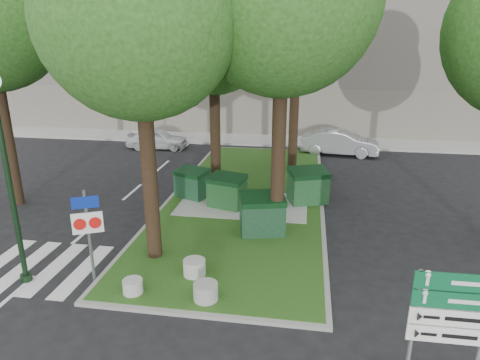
% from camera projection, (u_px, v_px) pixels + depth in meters
% --- Properties ---
extents(ground, '(120.00, 120.00, 0.00)m').
position_uv_depth(ground, '(179.00, 313.00, 10.37)').
color(ground, black).
rests_on(ground, ground).
extents(median_island, '(6.00, 16.00, 0.12)m').
position_uv_depth(median_island, '(246.00, 197.00, 17.77)').
color(median_island, '#1C4D16').
rests_on(median_island, ground).
extents(median_kerb, '(6.30, 16.30, 0.10)m').
position_uv_depth(median_kerb, '(246.00, 197.00, 17.78)').
color(median_kerb, gray).
rests_on(median_kerb, ground).
extents(building_sidewalk, '(42.00, 3.00, 0.12)m').
position_uv_depth(building_sidewalk, '(262.00, 140.00, 27.69)').
color(building_sidewalk, '#999993').
rests_on(building_sidewalk, ground).
extents(zebra_crossing, '(5.00, 3.00, 0.01)m').
position_uv_depth(zebra_crossing, '(69.00, 269.00, 12.33)').
color(zebra_crossing, silver).
rests_on(zebra_crossing, ground).
extents(apartment_building, '(41.00, 12.00, 16.00)m').
position_uv_depth(apartment_building, '(274.00, 15.00, 32.21)').
color(apartment_building, tan).
rests_on(apartment_building, ground).
extents(tree_median_mid, '(4.80, 4.80, 9.99)m').
position_uv_depth(tree_median_mid, '(216.00, 21.00, 16.79)').
color(tree_median_mid, black).
rests_on(tree_median_mid, ground).
extents(dumpster_a, '(1.56, 1.36, 1.21)m').
position_uv_depth(dumpster_a, '(192.00, 183.00, 17.47)').
color(dumpster_a, '#0E331A').
rests_on(dumpster_a, median_island).
extents(dumpster_b, '(1.58, 1.31, 1.28)m').
position_uv_depth(dumpster_b, '(227.00, 191.00, 16.47)').
color(dumpster_b, '#113C16').
rests_on(dumpster_b, median_island).
extents(dumpster_c, '(1.69, 1.37, 1.37)m').
position_uv_depth(dumpster_c, '(262.00, 214.00, 14.20)').
color(dumpster_c, black).
rests_on(dumpster_c, median_island).
extents(dumpster_d, '(1.76, 1.50, 1.39)m').
position_uv_depth(dumpster_d, '(308.00, 186.00, 16.90)').
color(dumpster_d, '#13401C').
rests_on(dumpster_d, median_island).
extents(bollard_left, '(0.51, 0.51, 0.36)m').
position_uv_depth(bollard_left, '(133.00, 286.00, 10.95)').
color(bollard_left, '#A8A9A4').
rests_on(bollard_left, median_island).
extents(bollard_right, '(0.62, 0.62, 0.44)m').
position_uv_depth(bollard_right, '(206.00, 292.00, 10.65)').
color(bollard_right, gray).
rests_on(bollard_right, median_island).
extents(bollard_mid, '(0.62, 0.62, 0.44)m').
position_uv_depth(bollard_mid, '(194.00, 267.00, 11.77)').
color(bollard_mid, '#A8A7A3').
rests_on(bollard_mid, median_island).
extents(litter_bin, '(0.45, 0.45, 0.79)m').
position_uv_depth(litter_bin, '(313.00, 185.00, 17.85)').
color(litter_bin, gold).
rests_on(litter_bin, median_island).
extents(street_lamp, '(0.45, 0.45, 5.60)m').
position_uv_depth(street_lamp, '(5.00, 157.00, 10.65)').
color(street_lamp, black).
rests_on(street_lamp, ground).
extents(traffic_sign_pole, '(0.74, 0.37, 2.64)m').
position_uv_depth(traffic_sign_pole, '(88.00, 224.00, 11.23)').
color(traffic_sign_pole, slate).
rests_on(traffic_sign_pole, ground).
extents(directional_sign, '(1.33, 0.10, 2.66)m').
position_uv_depth(directional_sign, '(449.00, 320.00, 7.10)').
color(directional_sign, slate).
rests_on(directional_sign, sidewalk_corner).
extents(car_white, '(3.70, 1.70, 1.23)m').
position_uv_depth(car_white, '(157.00, 139.00, 25.60)').
color(car_white, silver).
rests_on(car_white, ground).
extents(car_silver, '(4.46, 1.95, 1.43)m').
position_uv_depth(car_silver, '(339.00, 142.00, 24.27)').
color(car_silver, '#999BA0').
rests_on(car_silver, ground).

